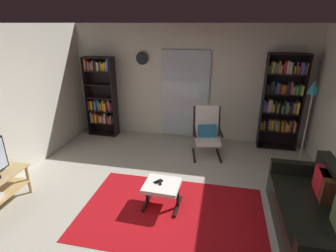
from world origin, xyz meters
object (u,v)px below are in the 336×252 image
Objects in this scene: tv_remote at (160,182)px; bookshelf_near_tv at (101,97)px; lounge_armchair at (207,130)px; cell_phone at (158,181)px; bookshelf_near_sofa at (282,100)px; floor_lamp_by_shelf at (312,98)px; wall_clock at (142,58)px; leather_sofa at (317,214)px; ottoman at (162,188)px.

bookshelf_near_tv is at bearing 114.72° from tv_remote.
lounge_armchair is 1.91m from cell_phone.
bookshelf_near_sofa is 0.95m from floor_lamp_by_shelf.
wall_clock reaches higher than lounge_armchair.
lounge_armchair is 1.92m from tv_remote.
bookshelf_near_tv is 2.68m from lounge_armchair.
bookshelf_near_tv is 1.36m from wall_clock.
leather_sofa is at bearing -97.23° from floor_lamp_by_shelf.
lounge_armchair is 7.30× the size of cell_phone.
tv_remote reaches higher than cell_phone.
lounge_armchair reaches higher than tv_remote.
wall_clock reaches higher than bookshelf_near_tv.
bookshelf_near_tv is 13.48× the size of cell_phone.
bookshelf_near_tv is 4.93m from leather_sofa.
leather_sofa is 2.13m from floor_lamp_by_shelf.
wall_clock is (0.99, 0.22, 0.91)m from bookshelf_near_tv.
cell_phone is 3.05m from floor_lamp_by_shelf.
lounge_armchair is (-1.56, 2.01, 0.23)m from leather_sofa.
bookshelf_near_sofa reaches higher than leather_sofa.
bookshelf_near_tv reaches higher than ottoman.
tv_remote is (-2.05, -2.49, -0.71)m from bookshelf_near_sofa.
lounge_armchair is (2.58, -0.59, -0.41)m from bookshelf_near_tv.
lounge_armchair is at bearing -12.79° from bookshelf_near_tv.
lounge_armchair is at bearing 57.84° from tv_remote.
tv_remote is at bearing -68.53° from wall_clock.
bookshelf_near_tv is at bearing -167.65° from wall_clock.
wall_clock is at bearing 153.66° from cell_phone.
lounge_armchair is 1.90× the size of ottoman.
floor_lamp_by_shelf is (1.79, -0.19, 0.85)m from lounge_armchair.
ottoman is 3.73× the size of tv_remote.
bookshelf_near_sofa is 2.00× the size of lounge_armchair.
lounge_armchair is at bearing 114.73° from cell_phone.
leather_sofa is 6.27× the size of wall_clock.
lounge_armchair is at bearing 173.89° from floor_lamp_by_shelf.
bookshelf_near_sofa is at bearing 91.47° from leather_sofa.
ottoman is at bearing -49.39° from tv_remote.
ottoman is 0.11m from cell_phone.
leather_sofa is 2.16m from cell_phone.
floor_lamp_by_shelf is at bearing -70.70° from bookshelf_near_sofa.
bookshelf_near_sofa is 3.31m from cell_phone.
floor_lamp_by_shelf is at bearing -10.08° from bookshelf_near_tv.
wall_clock is (-3.38, 0.99, 0.47)m from floor_lamp_by_shelf.
wall_clock reaches higher than ottoman.
cell_phone is 3.16m from wall_clock.
ottoman is 1.85× the size of wall_clock.
leather_sofa is 2.56m from lounge_armchair.
wall_clock is (-3.08, 0.14, 0.76)m from bookshelf_near_sofa.
wall_clock reaches higher than tv_remote.
lounge_armchair is at bearing -26.76° from wall_clock.
tv_remote reaches higher than ottoman.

